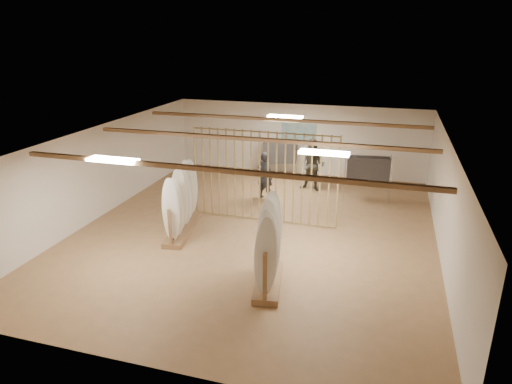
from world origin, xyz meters
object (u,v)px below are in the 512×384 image
(rack_left, at_px, (182,210))
(rack_right, at_px, (268,258))
(clothing_rack_b, at_px, (368,170))
(shopper_b, at_px, (313,162))
(clothing_rack_a, at_px, (279,152))
(shopper_a, at_px, (265,172))

(rack_left, bearing_deg, rack_right, -44.05)
(rack_left, relative_size, clothing_rack_b, 1.50)
(clothing_rack_b, height_order, shopper_b, shopper_b)
(clothing_rack_b, bearing_deg, rack_left, -145.46)
(clothing_rack_a, height_order, shopper_b, shopper_b)
(rack_right, xyz_separation_m, clothing_rack_b, (1.77, 6.36, 0.36))
(clothing_rack_a, bearing_deg, shopper_a, -103.04)
(rack_right, distance_m, clothing_rack_b, 6.61)
(rack_right, distance_m, shopper_b, 6.86)
(rack_left, xyz_separation_m, shopper_b, (2.95, 4.69, 0.41))
(clothing_rack_b, relative_size, shopper_b, 0.76)
(shopper_a, bearing_deg, rack_right, 123.20)
(clothing_rack_b, xyz_separation_m, shopper_a, (-3.37, -0.86, -0.12))
(rack_left, bearing_deg, shopper_b, 48.24)
(clothing_rack_a, relative_size, shopper_a, 0.80)
(clothing_rack_b, distance_m, shopper_a, 3.48)
(rack_left, relative_size, shopper_b, 1.14)
(shopper_a, xyz_separation_m, shopper_b, (1.41, 1.34, 0.13))
(clothing_rack_b, bearing_deg, rack_right, -111.59)
(rack_right, relative_size, shopper_a, 1.09)
(clothing_rack_b, distance_m, shopper_b, 2.02)
(clothing_rack_a, distance_m, shopper_a, 2.70)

